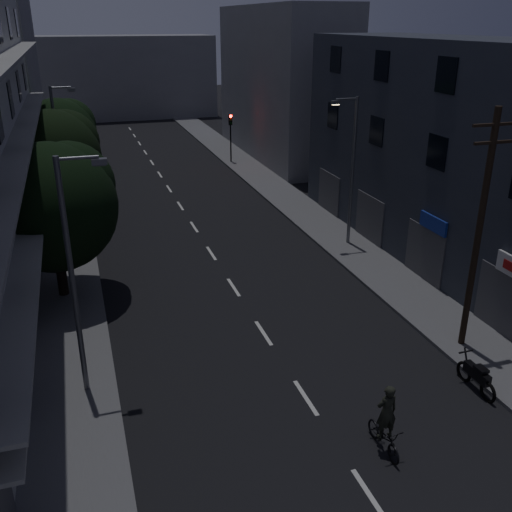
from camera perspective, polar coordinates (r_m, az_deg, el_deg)
ground at (r=35.74m, az=-6.38°, el=3.16°), size 160.00×160.00×0.00m
sidewalk_left at (r=35.14m, az=-18.44°, el=1.90°), size 3.00×90.00×0.15m
sidewalk_right at (r=37.79m, az=4.84°, el=4.42°), size 3.00×90.00×0.15m
lane_markings at (r=41.59m, az=-8.16°, el=5.87°), size 0.15×60.50×0.01m
building_right at (r=29.47m, az=21.79°, el=8.65°), size 6.19×28.00×11.00m
building_far_right at (r=53.67m, az=2.55°, el=16.87°), size 6.00×20.00×13.00m
building_far_end at (r=78.68m, az=-13.59°, el=17.00°), size 24.00×8.00×10.00m
tree_near at (r=26.16m, az=-19.66°, el=5.07°), size 5.64×5.64×6.95m
tree_mid at (r=36.00m, az=-19.62°, el=9.57°), size 5.64×5.64×6.94m
tree_far at (r=43.85m, az=-19.04°, el=11.51°), size 5.34×5.34×6.61m
traffic_signal_far_right at (r=50.72m, az=-2.56°, el=12.66°), size 0.28×0.37×4.10m
traffic_signal_far_left at (r=49.19m, az=-17.73°, el=11.34°), size 0.28×0.37×4.10m
street_lamp_left_near at (r=18.66m, az=-17.68°, el=-1.18°), size 1.51×0.25×8.00m
street_lamp_right at (r=31.29m, az=9.47°, el=8.98°), size 1.51×0.25×8.00m
street_lamp_left_far at (r=37.86m, az=-19.03°, el=10.41°), size 1.51×0.25×8.00m
utility_pole at (r=21.90m, az=21.43°, el=2.57°), size 1.80×0.24×9.00m
motorcycle at (r=21.24m, az=21.17°, el=-11.21°), size 0.58×2.01×1.29m
cyclist at (r=17.74m, az=12.76°, el=-16.49°), size 0.65×1.77×2.24m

